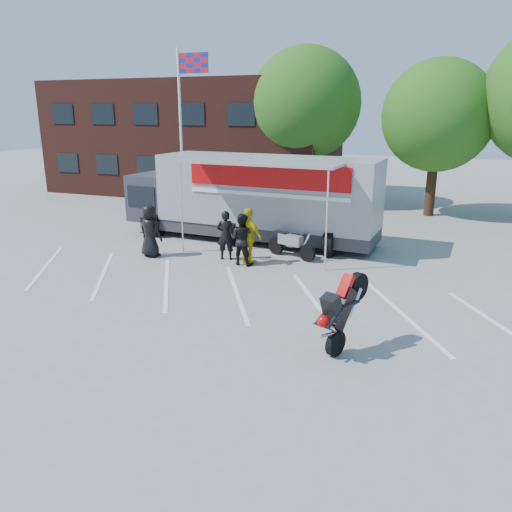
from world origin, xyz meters
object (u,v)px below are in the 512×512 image
Objects in this scene: flagpole at (185,114)px; parked_motorcycle at (291,258)px; transporter_truck at (256,240)px; spectator_leather_c at (242,239)px; spectator_leather_a at (150,231)px; tree_mid at (438,116)px; stunt_bike_rider at (351,346)px; spectator_hivis at (249,236)px; tree_left at (305,104)px; spectator_leather_b at (226,235)px.

flagpole is 9.86m from parked_motorcycle.
spectator_leather_c is at bearing -73.87° from transporter_truck.
spectator_leather_a is at bearing 8.67° from spectator_leather_c.
tree_mid reaches higher than parked_motorcycle.
stunt_bike_rider is at bearing 163.26° from spectator_leather_a.
spectator_leather_a is (-8.29, 4.70, 0.96)m from stunt_bike_rider.
transporter_truck is (-6.48, -8.02, -4.94)m from tree_mid.
spectator_leather_c is at bearing -162.61° from spectator_leather_a.
flagpole is at bearing -26.58° from spectator_hivis.
tree_left reaches higher than spectator_leather_a.
spectator_leather_b is (4.74, -5.97, -4.16)m from flagpole.
spectator_hivis is at bearing -116.31° from tree_mid.
transporter_truck is 3.51m from spectator_leather_c.
spectator_leather_b is 0.99× the size of spectator_leather_c.
spectator_leather_a is (1.99, -6.61, -4.09)m from flagpole.
tree_mid is at bearing -134.72° from spectator_leather_b.
spectator_leather_a is 0.96× the size of spectator_hivis.
tree_mid is 3.94× the size of stunt_bike_rider.
flagpole is 9.35m from spectator_hivis.
spectator_leather_c is at bearing -84.12° from tree_left.
parked_motorcycle is 7.22m from stunt_bike_rider.
spectator_leather_a is at bearing -128.57° from tree_mid.
tree_left is 13.10m from spectator_hivis.
tree_left is 12.86m from spectator_leather_b.
transporter_truck is at bearing -73.14° from spectator_leather_c.
flagpole is at bearing -125.28° from tree_left.
tree_left reaches higher than spectator_hivis.
tree_left reaches higher than stunt_bike_rider.
tree_mid is (7.00, -1.00, -0.62)m from tree_left.
spectator_leather_a is (-2.25, -12.61, -4.60)m from tree_left.
spectator_leather_b is at bearing 158.75° from stunt_bike_rider.
transporter_truck is 5.66× the size of spectator_leather_a.
tree_mid is 13.32m from spectator_leather_c.
flagpole is 12.31m from tree_mid.
spectator_leather_b is at bearing -87.16° from transporter_truck.
parked_motorcycle is at bearing -112.34° from spectator_hivis.
spectator_leather_a reaches higher than transporter_truck.
flagpole is at bearing 75.17° from parked_motorcycle.
tree_mid is at bearing 23.97° from flagpole.
flagpole is 4.46× the size of spectator_leather_b.
spectator_hivis is at bearing -141.80° from spectator_leather_c.
tree_mid is 13.38m from spectator_leather_b.
tree_mid is 3.85× the size of spectator_hivis.
tree_left is at bearing 54.72° from flagpole.
tree_mid is at bearing -95.58° from spectator_hivis.
tree_left reaches higher than spectator_leather_b.
flagpole is 8.02m from spectator_leather_a.
flagpole is 0.93× the size of tree_left.
stunt_bike_rider is (6.03, -17.31, -5.57)m from tree_left.
transporter_truck is (0.52, -9.02, -5.57)m from tree_left.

